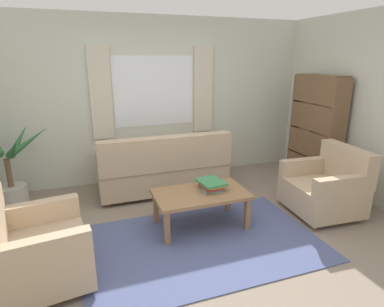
{
  "coord_description": "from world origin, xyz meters",
  "views": [
    {
      "loc": [
        -1.13,
        -2.84,
        1.97
      ],
      "look_at": [
        0.12,
        0.7,
        0.83
      ],
      "focal_mm": 29.52,
      "sensor_mm": 36.0,
      "label": 1
    }
  ],
  "objects_px": {
    "couch": "(163,169)",
    "potted_plant": "(8,174)",
    "armchair_left": "(32,250)",
    "bookshelf": "(315,135)",
    "book_stack_on_table": "(211,184)",
    "coffee_table": "(201,197)",
    "armchair_right": "(326,187)"
  },
  "relations": [
    {
      "from": "armchair_left",
      "to": "book_stack_on_table",
      "type": "bearing_deg",
      "value": -82.49
    },
    {
      "from": "armchair_right",
      "to": "book_stack_on_table",
      "type": "relative_size",
      "value": 2.39
    },
    {
      "from": "bookshelf",
      "to": "armchair_left",
      "type": "bearing_deg",
      "value": 107.07
    },
    {
      "from": "couch",
      "to": "potted_plant",
      "type": "distance_m",
      "value": 2.1
    },
    {
      "from": "couch",
      "to": "bookshelf",
      "type": "xyz_separation_m",
      "value": [
        2.4,
        -0.4,
        0.42
      ]
    },
    {
      "from": "bookshelf",
      "to": "potted_plant",
      "type": "bearing_deg",
      "value": 82.22
    },
    {
      "from": "armchair_left",
      "to": "bookshelf",
      "type": "height_order",
      "value": "bookshelf"
    },
    {
      "from": "armchair_right",
      "to": "bookshelf",
      "type": "xyz_separation_m",
      "value": [
        0.56,
        0.96,
        0.44
      ]
    },
    {
      "from": "potted_plant",
      "to": "bookshelf",
      "type": "height_order",
      "value": "bookshelf"
    },
    {
      "from": "potted_plant",
      "to": "armchair_right",
      "type": "bearing_deg",
      "value": -21.87
    },
    {
      "from": "armchair_right",
      "to": "armchair_left",
      "type": "bearing_deg",
      "value": -82.26
    },
    {
      "from": "armchair_right",
      "to": "book_stack_on_table",
      "type": "distance_m",
      "value": 1.55
    },
    {
      "from": "couch",
      "to": "potted_plant",
      "type": "relative_size",
      "value": 1.59
    },
    {
      "from": "armchair_left",
      "to": "book_stack_on_table",
      "type": "height_order",
      "value": "armchair_left"
    },
    {
      "from": "armchair_right",
      "to": "potted_plant",
      "type": "height_order",
      "value": "potted_plant"
    },
    {
      "from": "couch",
      "to": "book_stack_on_table",
      "type": "xyz_separation_m",
      "value": [
        0.32,
        -1.11,
        0.13
      ]
    },
    {
      "from": "book_stack_on_table",
      "to": "armchair_right",
      "type": "bearing_deg",
      "value": -9.76
    },
    {
      "from": "coffee_table",
      "to": "bookshelf",
      "type": "relative_size",
      "value": 0.64
    },
    {
      "from": "couch",
      "to": "book_stack_on_table",
      "type": "height_order",
      "value": "couch"
    },
    {
      "from": "armchair_left",
      "to": "coffee_table",
      "type": "xyz_separation_m",
      "value": [
        1.77,
        0.47,
        0.03
      ]
    },
    {
      "from": "couch",
      "to": "book_stack_on_table",
      "type": "distance_m",
      "value": 1.16
    },
    {
      "from": "book_stack_on_table",
      "to": "potted_plant",
      "type": "distance_m",
      "value": 2.74
    },
    {
      "from": "armchair_left",
      "to": "bookshelf",
      "type": "xyz_separation_m",
      "value": [
        4.01,
        1.23,
        0.44
      ]
    },
    {
      "from": "coffee_table",
      "to": "book_stack_on_table",
      "type": "distance_m",
      "value": 0.2
    },
    {
      "from": "couch",
      "to": "coffee_table",
      "type": "bearing_deg",
      "value": 97.91
    },
    {
      "from": "book_stack_on_table",
      "to": "potted_plant",
      "type": "xyz_separation_m",
      "value": [
        -2.41,
        1.32,
        -0.03
      ]
    },
    {
      "from": "book_stack_on_table",
      "to": "bookshelf",
      "type": "distance_m",
      "value": 2.21
    },
    {
      "from": "armchair_right",
      "to": "bookshelf",
      "type": "distance_m",
      "value": 1.2
    },
    {
      "from": "couch",
      "to": "bookshelf",
      "type": "relative_size",
      "value": 1.1
    },
    {
      "from": "book_stack_on_table",
      "to": "bookshelf",
      "type": "relative_size",
      "value": 0.22
    },
    {
      "from": "couch",
      "to": "book_stack_on_table",
      "type": "bearing_deg",
      "value": 105.91
    },
    {
      "from": "potted_plant",
      "to": "bookshelf",
      "type": "distance_m",
      "value": 4.54
    }
  ]
}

